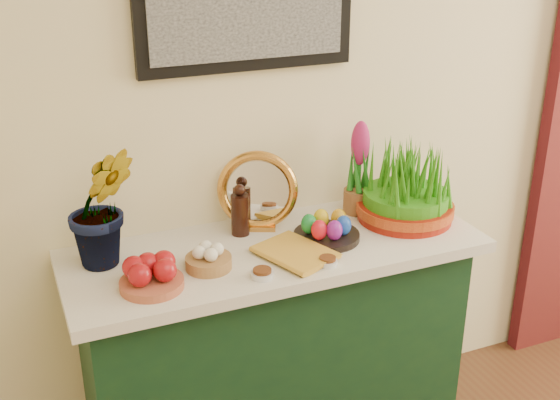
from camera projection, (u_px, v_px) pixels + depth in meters
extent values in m
cube|color=beige|center=(374.00, 79.00, 2.55)|extent=(4.00, 0.04, 2.70)
cube|color=#123318|center=(275.00, 359.00, 2.53)|extent=(1.30, 0.45, 0.85)
cube|color=silver|center=(274.00, 249.00, 2.35)|extent=(1.40, 0.55, 0.04)
imported|color=#21731C|center=(100.00, 188.00, 2.12)|extent=(0.26, 0.22, 0.52)
cylinder|color=#AA5337|center=(152.00, 284.00, 2.08)|extent=(0.25, 0.25, 0.03)
cylinder|color=#A97B44|center=(209.00, 262.00, 2.18)|extent=(0.15, 0.15, 0.04)
cylinder|color=black|center=(240.00, 215.00, 2.39)|extent=(0.06, 0.06, 0.14)
sphere|color=black|center=(240.00, 190.00, 2.35)|extent=(0.04, 0.04, 0.04)
cube|color=#C78838|center=(260.00, 227.00, 2.45)|extent=(0.13, 0.10, 0.02)
torus|color=#C78838|center=(258.00, 190.00, 2.41)|extent=(0.28, 0.17, 0.28)
cylinder|color=silver|center=(258.00, 191.00, 2.41)|extent=(0.21, 0.11, 0.21)
imported|color=gold|center=(275.00, 262.00, 2.20)|extent=(0.24, 0.29, 0.03)
cylinder|color=silver|center=(262.00, 275.00, 2.13)|extent=(0.07, 0.07, 0.02)
cylinder|color=#592D14|center=(262.00, 271.00, 2.13)|extent=(0.06, 0.06, 0.01)
cylinder|color=silver|center=(327.00, 262.00, 2.21)|extent=(0.07, 0.07, 0.02)
cylinder|color=#592D14|center=(328.00, 259.00, 2.20)|extent=(0.05, 0.05, 0.01)
cylinder|color=black|center=(327.00, 236.00, 2.38)|extent=(0.28, 0.28, 0.02)
ellipsoid|color=red|center=(319.00, 230.00, 2.31)|extent=(0.05, 0.05, 0.07)
ellipsoid|color=blue|center=(343.00, 225.00, 2.35)|extent=(0.05, 0.05, 0.07)
ellipsoid|color=yellow|center=(321.00, 219.00, 2.40)|extent=(0.05, 0.05, 0.07)
ellipsoid|color=#188837|center=(309.00, 224.00, 2.36)|extent=(0.05, 0.05, 0.07)
ellipsoid|color=gold|center=(339.00, 218.00, 2.40)|extent=(0.05, 0.05, 0.07)
ellipsoid|color=#831B95|center=(334.00, 230.00, 2.31)|extent=(0.05, 0.05, 0.07)
cylinder|color=brown|center=(358.00, 201.00, 2.58)|extent=(0.11, 0.11, 0.09)
ellipsoid|color=#B12360|center=(360.00, 143.00, 2.49)|extent=(0.07, 0.07, 0.16)
cylinder|color=maroon|center=(405.00, 211.00, 2.52)|extent=(0.34, 0.34, 0.06)
cylinder|color=maroon|center=(405.00, 208.00, 2.52)|extent=(0.35, 0.35, 0.03)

